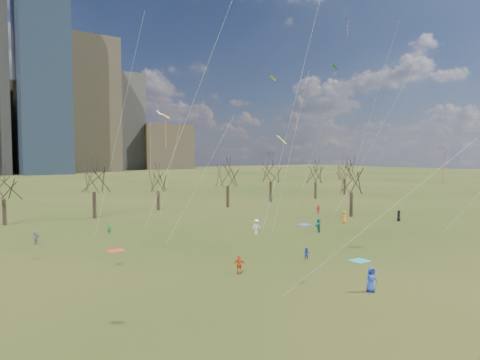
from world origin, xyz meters
TOP-DOWN VIEW (x-y plane):
  - ground at (0.00, 0.00)m, footprint 500.00×500.00m
  - bare_tree_row at (-0.09, 37.22)m, footprint 113.04×29.80m
  - blanket_teal at (4.49, -0.53)m, footprint 1.60×1.50m
  - blanket_navy at (14.67, 16.93)m, footprint 1.60×1.50m
  - blanket_crimson at (-12.17, 16.78)m, footprint 1.60×1.50m
  - person_0 at (-2.10, -6.70)m, footprint 1.04×0.89m
  - person_4 at (-7.04, 2.48)m, footprint 0.98×0.87m
  - person_5 at (11.96, 11.66)m, footprint 1.72×1.12m
  - person_6 at (27.99, 10.93)m, footprint 0.91×0.92m
  - person_8 at (0.83, 2.65)m, footprint 0.65×0.69m
  - person_9 at (4.98, 15.40)m, footprint 1.25×0.81m
  - person_10 at (24.24, 23.33)m, footprint 0.87×0.39m
  - person_11 at (-18.12, 24.71)m, footprint 1.11×1.39m
  - person_12 at (20.13, 14.43)m, footprint 0.80×0.98m
  - person_13 at (-9.64, 26.04)m, footprint 0.54×0.63m
  - kites_airborne at (5.97, 10.59)m, footprint 68.22×42.73m

SIDE VIEW (x-z plane):
  - ground at x=0.00m, z-range 0.00..0.00m
  - blanket_teal at x=4.49m, z-range 0.00..0.03m
  - blanket_navy at x=14.67m, z-range 0.00..0.03m
  - blanket_crimson at x=-12.17m, z-range 0.00..0.03m
  - person_8 at x=0.83m, z-range 0.00..1.13m
  - person_10 at x=24.24m, z-range 0.00..1.47m
  - person_11 at x=-18.12m, z-range 0.00..1.48m
  - person_13 at x=-9.64m, z-range 0.00..1.48m
  - person_4 at x=-7.04m, z-range 0.00..1.59m
  - person_6 at x=27.99m, z-range 0.00..1.61m
  - person_12 at x=20.13m, z-range 0.00..1.72m
  - person_5 at x=11.96m, z-range 0.00..1.77m
  - person_0 at x=-2.10m, z-range 0.00..1.80m
  - person_9 at x=4.98m, z-range 0.00..1.83m
  - bare_tree_row at x=-0.09m, z-range 1.37..10.87m
  - kites_airborne at x=5.97m, z-range -2.91..29.12m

